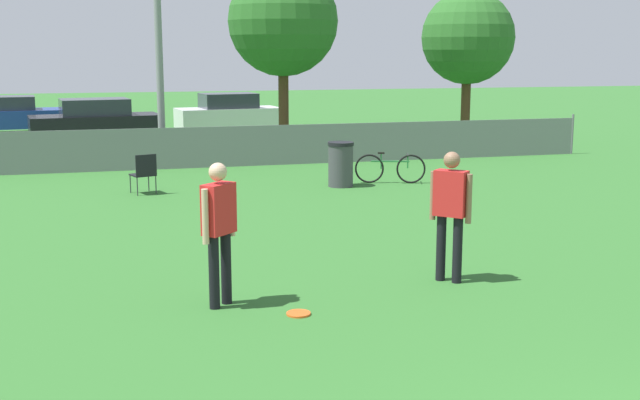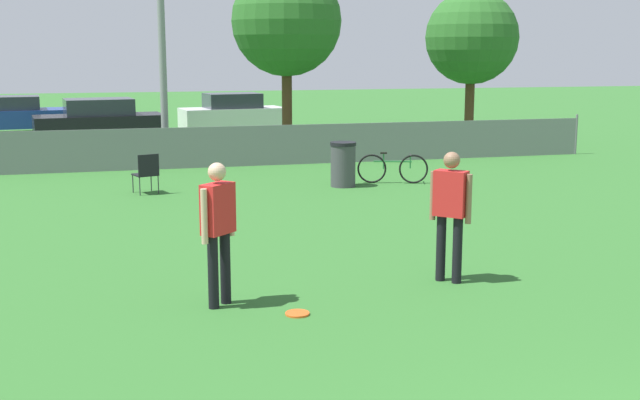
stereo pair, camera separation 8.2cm
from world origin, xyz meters
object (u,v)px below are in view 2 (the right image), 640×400
Objects in this scene: frisbee_disc at (297,313)px; tree_near_pole at (286,21)px; tree_far_right at (472,38)px; trash_bin at (343,164)px; parked_car_dark at (99,121)px; player_defender_red at (450,206)px; parked_car_blue at (9,115)px; bicycle_sideline at (393,168)px; parked_car_white at (233,114)px; player_thrower_red at (218,223)px; folding_chair_sideline at (147,171)px.

tree_near_pole is at bearing 77.81° from frisbee_disc.
tree_far_right is 10.85m from trash_bin.
parked_car_dark reaches higher than frisbee_disc.
tree_far_right is at bearing 6.17° from tree_near_pole.
tree_near_pole is 5.53× the size of trash_bin.
player_defender_red is 0.40× the size of parked_car_dark.
tree_near_pole is 7.94m from trash_bin.
parked_car_blue is 1.00× the size of parked_car_dark.
parked_car_dark is (3.36, -4.14, 0.03)m from parked_car_blue.
frisbee_disc is 0.18× the size of bicycle_sideline.
parked_car_white is (-7.38, 5.45, -2.82)m from tree_far_right.
parked_car_dark is at bearing 116.61° from trash_bin.
player_defender_red reaches higher than trash_bin.
player_defender_red is 3.16m from player_thrower_red.
parked_car_dark is (-1.49, 19.08, -0.32)m from player_thrower_red.
player_thrower_red is at bearing -83.20° from parked_car_blue.
tree_near_pole reaches higher than frisbee_disc.
player_thrower_red is 0.40× the size of parked_car_blue.
trash_bin is (-1.27, -0.13, 0.16)m from bicycle_sideline.
player_defender_red reaches higher than parked_car_dark.
tree_near_pole is 19.59× the size of frisbee_disc.
parked_car_dark is (-1.04, 10.78, 0.23)m from folding_chair_sideline.
frisbee_disc is 9.88m from bicycle_sideline.
tree_far_right is 10.04m from bicycle_sideline.
player_defender_red is 2.01× the size of folding_chair_sideline.
tree_near_pole reaches higher than bicycle_sideline.
player_defender_red is 0.40× the size of parked_car_blue.
player_defender_red is at bearing -38.82° from player_thrower_red.
parked_car_dark reaches higher than trash_bin.
parked_car_white is at bearing -17.21° from parked_car_blue.
parked_car_white is at bearing 134.97° from player_defender_red.
bicycle_sideline is 0.39× the size of parked_car_white.
player_thrower_red reaches higher than parked_car_dark.
player_defender_red is 1.11× the size of bicycle_sideline.
tree_near_pole is 6.65m from tree_far_right.
tree_far_right reaches higher than bicycle_sideline.
frisbee_disc is 19.81m from parked_car_dark.
folding_chair_sideline is (-4.72, -6.96, -3.50)m from tree_near_pole.
player_thrower_red reaches higher than parked_car_white.
parked_car_blue reaches higher than frisbee_disc.
player_thrower_red is at bearing -104.32° from bicycle_sideline.
player_thrower_red is 23.72m from parked_car_blue.
bicycle_sideline is 18.07m from parked_car_blue.
trash_bin is at bearing -92.16° from tree_near_pole.
parked_car_white is (3.48, 21.41, -0.33)m from player_thrower_red.
tree_near_pole is 1.39× the size of parked_car_white.
frisbee_disc is 0.07× the size of parked_car_white.
tree_far_right reaches higher than player_thrower_red.
trash_bin is at bearing -131.20° from tree_far_right.
tree_near_pole is 1.12× the size of tree_far_right.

